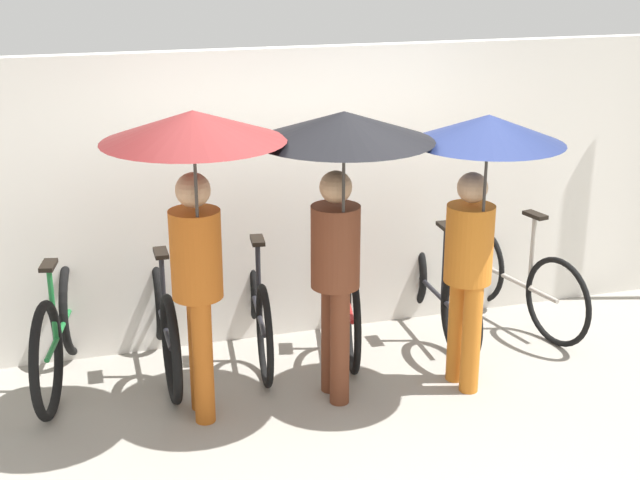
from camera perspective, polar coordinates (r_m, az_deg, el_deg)
The scene contains 11 objects.
ground_plane at distance 5.64m, azimuth 2.93°, elevation -12.82°, with size 30.00×30.00×0.00m, color gray.
back_wall at distance 6.73m, azimuth -1.85°, elevation 2.86°, with size 11.51×0.12×2.21m.
parked_bicycle_0 at distance 6.43m, azimuth -16.26°, elevation -5.40°, with size 0.52×1.70×1.09m.
parked_bicycle_1 at distance 6.48m, azimuth -10.05°, elevation -4.87°, with size 0.44×1.75×1.05m.
parked_bicycle_2 at distance 6.64m, azimuth -4.09°, elevation -4.07°, with size 0.44×1.75×1.06m.
parked_bicycle_3 at distance 6.82m, azimuth 1.65°, elevation -3.32°, with size 0.56×1.77×1.05m.
parked_bicycle_4 at distance 7.01m, azimuth 7.27°, elevation -3.08°, with size 0.44×1.75×1.10m.
parked_bicycle_5 at distance 7.30m, azimuth 12.34°, elevation -2.40°, with size 0.51×1.64×0.99m.
pedestrian_leading at distance 5.28m, azimuth -8.04°, elevation 4.04°, with size 1.08×1.08×2.03m.
pedestrian_center at distance 5.47m, azimuth 1.35°, elevation 4.43°, with size 1.10×1.10×1.98m.
pedestrian_trailing at distance 5.75m, azimuth 10.27°, elevation 3.87°, with size 0.96×0.96×1.92m.
Camera 1 is at (-1.64, -4.51, 2.96)m, focal length 50.00 mm.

